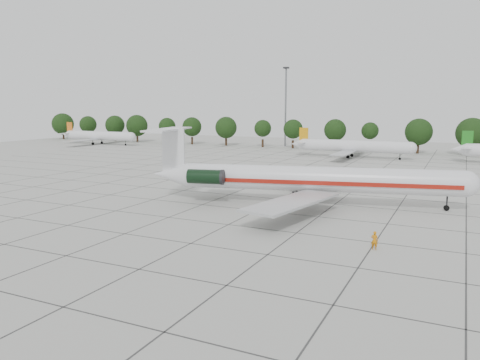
{
  "coord_description": "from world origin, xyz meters",
  "views": [
    {
      "loc": [
        23.12,
        -53.23,
        13.15
      ],
      "look_at": [
        -3.07,
        1.42,
        3.5
      ],
      "focal_mm": 35.0,
      "sensor_mm": 36.0,
      "label": 1
    }
  ],
  "objects_px": {
    "main_airliner": "(300,178)",
    "bg_airliner_c": "(353,146)",
    "ground_crew": "(375,240)",
    "bg_airliner_a": "(99,136)",
    "floodlight_mast": "(286,102)"
  },
  "relations": [
    {
      "from": "main_airliner",
      "to": "bg_airliner_c",
      "type": "relative_size",
      "value": 1.5
    },
    {
      "from": "ground_crew",
      "to": "bg_airliner_a",
      "type": "xyz_separation_m",
      "value": [
        -106.34,
        81.03,
        2.03
      ]
    },
    {
      "from": "bg_airliner_c",
      "to": "floodlight_mast",
      "type": "bearing_deg",
      "value": 137.4
    },
    {
      "from": "floodlight_mast",
      "to": "main_airliner",
      "type": "bearing_deg",
      "value": -68.63
    },
    {
      "from": "main_airliner",
      "to": "bg_airliner_a",
      "type": "xyz_separation_m",
      "value": [
        -93.73,
        64.83,
        -0.65
      ]
    },
    {
      "from": "main_airliner",
      "to": "ground_crew",
      "type": "height_order",
      "value": "main_airliner"
    },
    {
      "from": "bg_airliner_c",
      "to": "ground_crew",
      "type": "bearing_deg",
      "value": -76.46
    },
    {
      "from": "bg_airliner_c",
      "to": "floodlight_mast",
      "type": "relative_size",
      "value": 1.11
    },
    {
      "from": "ground_crew",
      "to": "bg_airliner_a",
      "type": "bearing_deg",
      "value": -34.04
    },
    {
      "from": "ground_crew",
      "to": "bg_airliner_c",
      "type": "xyz_separation_m",
      "value": [
        -18.47,
        76.73,
        2.03
      ]
    },
    {
      "from": "ground_crew",
      "to": "bg_airliner_a",
      "type": "distance_m",
      "value": 133.71
    },
    {
      "from": "bg_airliner_c",
      "to": "floodlight_mast",
      "type": "height_order",
      "value": "floodlight_mast"
    },
    {
      "from": "main_airliner",
      "to": "ground_crew",
      "type": "relative_size",
      "value": 24.19
    },
    {
      "from": "floodlight_mast",
      "to": "ground_crew",
      "type": "bearing_deg",
      "value": -65.65
    },
    {
      "from": "bg_airliner_c",
      "to": "floodlight_mast",
      "type": "distance_m",
      "value": 39.5
    }
  ]
}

